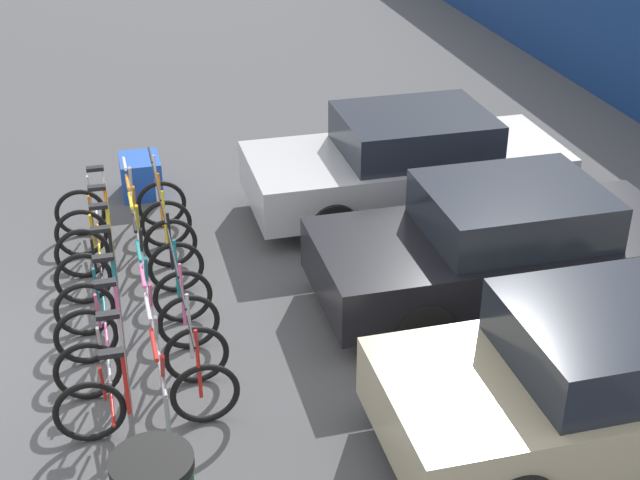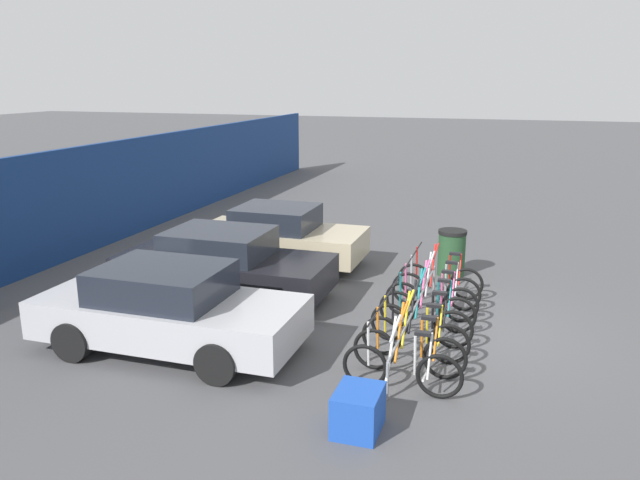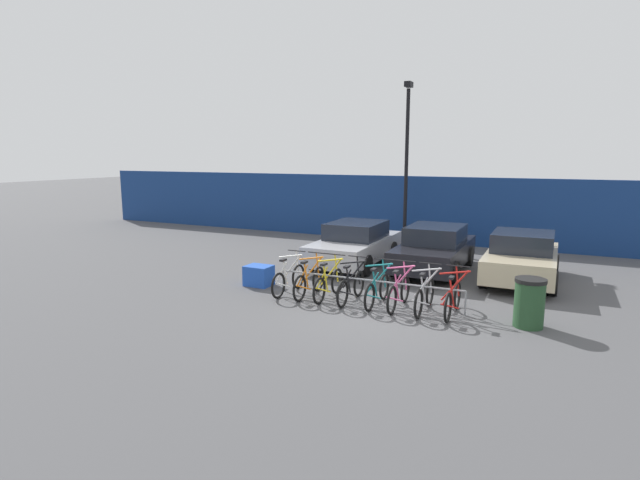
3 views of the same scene
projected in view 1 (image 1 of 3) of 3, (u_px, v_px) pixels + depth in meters
ground_plane at (89, 345)px, 9.55m from camera, size 120.00×120.00×0.00m
bike_rack at (145, 274)px, 9.91m from camera, size 4.71×0.04×0.57m
bicycle_white at (121, 205)px, 11.71m from camera, size 0.68×1.71×1.05m
bicycle_orange at (124, 225)px, 11.20m from camera, size 0.68×1.71×1.05m
bicycle_yellow at (127, 245)px, 10.75m from camera, size 0.68×1.71×1.05m
bicycle_black at (130, 269)px, 10.23m from camera, size 0.68×1.71×1.05m
bicycle_teal at (134, 299)px, 9.66m from camera, size 0.68×1.71×1.05m
bicycle_pink at (138, 325)px, 9.21m from camera, size 0.68×1.71×1.05m
bicycle_silver at (143, 359)px, 8.70m from camera, size 0.68×1.71×1.05m
bicycle_red at (148, 398)px, 8.16m from camera, size 0.68×1.71×1.05m
car_silver at (407, 163)px, 12.15m from camera, size 1.91×4.29×1.40m
car_black at (502, 245)px, 10.08m from camera, size 1.91×4.22×1.40m
car_beige at (599, 379)px, 7.90m from camera, size 1.91×3.90×1.40m
cargo_crate at (141, 176)px, 12.79m from camera, size 0.70×0.56×0.55m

